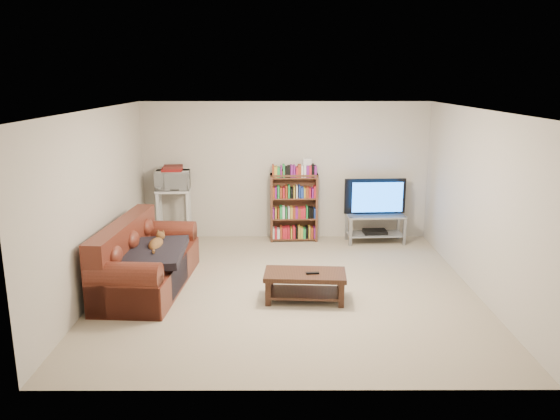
{
  "coord_description": "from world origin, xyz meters",
  "views": [
    {
      "loc": [
        -0.12,
        -6.97,
        2.79
      ],
      "look_at": [
        -0.1,
        0.4,
        1.0
      ],
      "focal_mm": 35.0,
      "sensor_mm": 36.0,
      "label": 1
    }
  ],
  "objects_px": {
    "sofa": "(143,265)",
    "tv_stand": "(375,224)",
    "bookshelf": "(294,206)",
    "coffee_table": "(305,281)"
  },
  "relations": [
    {
      "from": "coffee_table",
      "to": "tv_stand",
      "type": "distance_m",
      "value": 2.88
    },
    {
      "from": "sofa",
      "to": "coffee_table",
      "type": "distance_m",
      "value": 2.23
    },
    {
      "from": "tv_stand",
      "to": "bookshelf",
      "type": "bearing_deg",
      "value": 171.65
    },
    {
      "from": "coffee_table",
      "to": "tv_stand",
      "type": "bearing_deg",
      "value": 65.93
    },
    {
      "from": "coffee_table",
      "to": "tv_stand",
      "type": "height_order",
      "value": "tv_stand"
    },
    {
      "from": "sofa",
      "to": "tv_stand",
      "type": "distance_m",
      "value": 4.09
    },
    {
      "from": "sofa",
      "to": "bookshelf",
      "type": "bearing_deg",
      "value": 49.94
    },
    {
      "from": "bookshelf",
      "to": "coffee_table",
      "type": "bearing_deg",
      "value": -90.43
    },
    {
      "from": "coffee_table",
      "to": "sofa",
      "type": "bearing_deg",
      "value": 171.66
    },
    {
      "from": "bookshelf",
      "to": "sofa",
      "type": "bearing_deg",
      "value": -135.72
    }
  ]
}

